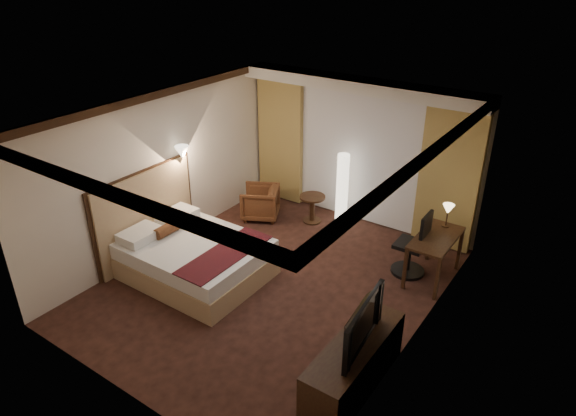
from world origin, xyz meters
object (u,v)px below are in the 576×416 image
Objects in this scene: floor_lamp at (342,190)px; desk at (433,258)px; office_chair at (411,242)px; television at (355,320)px; side_table at (312,209)px; dresser at (354,365)px; armchair at (260,201)px; bed at (196,259)px.

desk is (2.07, -0.78, -0.33)m from floor_lamp.
office_chair is (1.70, -0.83, -0.15)m from floor_lamp.
floor_lamp reaches higher than television.
dresser is at bearing -51.07° from side_table.
office_chair is (2.18, -0.59, 0.29)m from side_table.
floor_lamp reaches higher than desk.
armchair reaches higher than dresser.
desk is at bearing 91.07° from dresser.
dresser is 0.63m from television.
side_table is 0.48× the size of desk.
bed is 2.19m from armchair.
armchair reaches higher than bed.
armchair is 3.11m from office_chair.
bed is at bearing -146.67° from desk.
side_table is at bearing 86.38° from armchair.
bed is at bearing 168.34° from dresser.
office_chair is at bearing 58.76° from armchair.
television reaches higher than desk.
floor_lamp is 1.30× the size of television.
office_chair reaches higher than side_table.
desk reaches higher than bed.
desk is 2.74m from television.
side_table is (0.92, 0.42, -0.08)m from armchair.
floor_lamp is at bearing 25.12° from television.
dresser is (0.42, -2.63, -0.23)m from office_chair.
television is (-0.03, 0.00, 0.63)m from dresser.
side_table is at bearing 163.85° from office_chair.
armchair is 0.49× the size of floor_lamp.
bed is 1.95× the size of television.
office_chair is at bearing -15.13° from side_table.
armchair is 0.62× the size of desk.
floor_lamp is (1.40, 0.66, 0.36)m from armchair.
armchair is at bearing -154.87° from floor_lamp.
armchair is 4.50m from dresser.
television reaches higher than side_table.
office_chair is at bearing 2.42° from television.
television is at bearing 180.00° from dresser.
television reaches higher than dresser.
desk is 0.67× the size of dresser.
television is at bearing -51.39° from side_table.
armchair is at bearing -155.60° from side_table.
armchair is 1.59m from floor_lamp.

